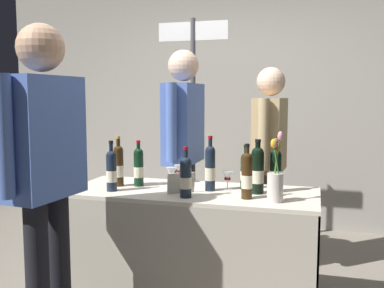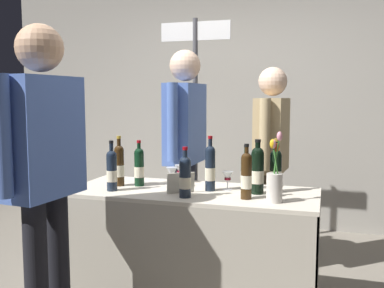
# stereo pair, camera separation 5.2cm
# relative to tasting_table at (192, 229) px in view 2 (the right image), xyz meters

# --- Properties ---
(back_partition) EXTENTS (5.63, 0.12, 2.98)m
(back_partition) POSITION_rel_tasting_table_xyz_m (0.00, 2.10, 0.95)
(back_partition) COLOR #9E998E
(back_partition) RESTS_ON ground_plane
(tasting_table) EXTENTS (1.59, 0.65, 0.80)m
(tasting_table) POSITION_rel_tasting_table_xyz_m (0.00, 0.00, 0.00)
(tasting_table) COLOR beige
(tasting_table) RESTS_ON ground_plane
(featured_wine_bottle) EXTENTS (0.08, 0.08, 0.34)m
(featured_wine_bottle) POSITION_rel_tasting_table_xyz_m (0.52, 0.10, 0.40)
(featured_wine_bottle) COLOR black
(featured_wine_bottle) RESTS_ON tasting_table
(display_bottle_0) EXTENTS (0.07, 0.07, 0.32)m
(display_bottle_0) POSITION_rel_tasting_table_xyz_m (-0.49, -0.16, 0.39)
(display_bottle_0) COLOR #192333
(display_bottle_0) RESTS_ON tasting_table
(display_bottle_1) EXTENTS (0.07, 0.07, 0.30)m
(display_bottle_1) POSITION_rel_tasting_table_xyz_m (0.02, -0.20, 0.39)
(display_bottle_1) COLOR #192333
(display_bottle_1) RESTS_ON tasting_table
(display_bottle_2) EXTENTS (0.07, 0.07, 0.34)m
(display_bottle_2) POSITION_rel_tasting_table_xyz_m (-0.51, -0.00, 0.40)
(display_bottle_2) COLOR #38230F
(display_bottle_2) RESTS_ON tasting_table
(display_bottle_3) EXTENTS (0.07, 0.07, 0.31)m
(display_bottle_3) POSITION_rel_tasting_table_xyz_m (-0.38, 0.04, 0.39)
(display_bottle_3) COLOR black
(display_bottle_3) RESTS_ON tasting_table
(display_bottle_4) EXTENTS (0.07, 0.07, 0.33)m
(display_bottle_4) POSITION_rel_tasting_table_xyz_m (0.37, -0.13, 0.40)
(display_bottle_4) COLOR #38230F
(display_bottle_4) RESTS_ON tasting_table
(display_bottle_5) EXTENTS (0.08, 0.08, 0.34)m
(display_bottle_5) POSITION_rel_tasting_table_xyz_m (0.41, 0.03, 0.41)
(display_bottle_5) COLOR black
(display_bottle_5) RESTS_ON tasting_table
(display_bottle_6) EXTENTS (0.07, 0.07, 0.29)m
(display_bottle_6) POSITION_rel_tasting_table_xyz_m (0.32, 0.14, 0.38)
(display_bottle_6) COLOR black
(display_bottle_6) RESTS_ON tasting_table
(display_bottle_7) EXTENTS (0.07, 0.07, 0.35)m
(display_bottle_7) POSITION_rel_tasting_table_xyz_m (0.11, 0.03, 0.41)
(display_bottle_7) COLOR #192333
(display_bottle_7) RESTS_ON tasting_table
(wine_glass_near_vendor) EXTENTS (0.07, 0.07, 0.12)m
(wine_glass_near_vendor) POSITION_rel_tasting_table_xyz_m (0.21, 0.09, 0.34)
(wine_glass_near_vendor) COLOR silver
(wine_glass_near_vendor) RESTS_ON tasting_table
(wine_glass_mid) EXTENTS (0.08, 0.08, 0.12)m
(wine_glass_mid) POSITION_rel_tasting_table_xyz_m (-0.16, 0.22, 0.35)
(wine_glass_mid) COLOR silver
(wine_glass_mid) RESTS_ON tasting_table
(wine_glass_near_taster) EXTENTS (0.07, 0.07, 0.13)m
(wine_glass_near_taster) POSITION_rel_tasting_table_xyz_m (-0.16, 0.06, 0.35)
(wine_glass_near_taster) COLOR silver
(wine_glass_near_taster) RESTS_ON tasting_table
(flower_vase) EXTENTS (0.09, 0.09, 0.41)m
(flower_vase) POSITION_rel_tasting_table_xyz_m (0.54, -0.17, 0.38)
(flower_vase) COLOR silver
(flower_vase) RESTS_ON tasting_table
(brochure_stand) EXTENTS (0.16, 0.12, 0.13)m
(brochure_stand) POSITION_rel_tasting_table_xyz_m (-0.04, -0.10, 0.32)
(brochure_stand) COLOR silver
(brochure_stand) RESTS_ON tasting_table
(vendor_presenter) EXTENTS (0.24, 0.64, 1.76)m
(vendor_presenter) POSITION_rel_tasting_table_xyz_m (-0.25, 0.62, 0.53)
(vendor_presenter) COLOR #2D3347
(vendor_presenter) RESTS_ON ground_plane
(vendor_assistant) EXTENTS (0.24, 0.60, 1.62)m
(vendor_assistant) POSITION_rel_tasting_table_xyz_m (0.41, 0.81, 0.44)
(vendor_assistant) COLOR #4C4233
(vendor_assistant) RESTS_ON ground_plane
(taster_foreground_right) EXTENTS (0.25, 0.61, 1.76)m
(taster_foreground_right) POSITION_rel_tasting_table_xyz_m (-0.58, -0.73, 0.53)
(taster_foreground_right) COLOR black
(taster_foreground_right) RESTS_ON ground_plane
(booth_signpost) EXTENTS (0.62, 0.04, 2.07)m
(booth_signpost) POSITION_rel_tasting_table_xyz_m (-0.29, 1.04, 0.76)
(booth_signpost) COLOR #47474C
(booth_signpost) RESTS_ON ground_plane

